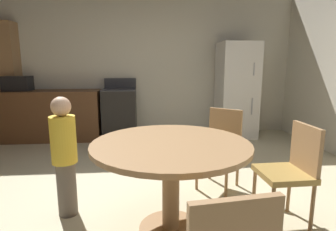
{
  "coord_description": "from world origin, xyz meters",
  "views": [
    {
      "loc": [
        -0.01,
        -2.35,
        1.36
      ],
      "look_at": [
        0.26,
        0.73,
        0.78
      ],
      "focal_mm": 29.03,
      "sensor_mm": 36.0,
      "label": 1
    }
  ],
  "objects_px": {
    "refrigerator": "(236,90)",
    "person_child": "(64,154)",
    "oven_range": "(120,113)",
    "chair_northeast": "(221,143)",
    "chair_east": "(291,168)",
    "microwave": "(18,83)",
    "dining_table": "(171,161)"
  },
  "relations": [
    {
      "from": "dining_table",
      "to": "chair_east",
      "type": "xyz_separation_m",
      "value": [
        1.03,
        0.03,
        -0.11
      ]
    },
    {
      "from": "refrigerator",
      "to": "microwave",
      "type": "distance_m",
      "value": 3.95
    },
    {
      "from": "refrigerator",
      "to": "person_child",
      "type": "distance_m",
      "value": 3.57
    },
    {
      "from": "person_child",
      "to": "oven_range",
      "type": "bearing_deg",
      "value": 104.37
    },
    {
      "from": "chair_east",
      "to": "person_child",
      "type": "xyz_separation_m",
      "value": [
        -1.95,
        0.3,
        0.08
      ]
    },
    {
      "from": "chair_east",
      "to": "person_child",
      "type": "distance_m",
      "value": 1.97
    },
    {
      "from": "dining_table",
      "to": "chair_east",
      "type": "distance_m",
      "value": 1.03
    },
    {
      "from": "dining_table",
      "to": "chair_east",
      "type": "relative_size",
      "value": 1.44
    },
    {
      "from": "refrigerator",
      "to": "person_child",
      "type": "height_order",
      "value": "refrigerator"
    },
    {
      "from": "oven_range",
      "to": "person_child",
      "type": "relative_size",
      "value": 1.01
    },
    {
      "from": "refrigerator",
      "to": "chair_east",
      "type": "relative_size",
      "value": 2.02
    },
    {
      "from": "oven_range",
      "to": "dining_table",
      "type": "bearing_deg",
      "value": -77.45
    },
    {
      "from": "oven_range",
      "to": "chair_northeast",
      "type": "relative_size",
      "value": 1.26
    },
    {
      "from": "refrigerator",
      "to": "microwave",
      "type": "bearing_deg",
      "value": 179.27
    },
    {
      "from": "refrigerator",
      "to": "chair_northeast",
      "type": "xyz_separation_m",
      "value": [
        -0.89,
        -2.12,
        -0.38
      ]
    },
    {
      "from": "chair_east",
      "to": "person_child",
      "type": "height_order",
      "value": "person_child"
    },
    {
      "from": "oven_range",
      "to": "chair_northeast",
      "type": "distance_m",
      "value": 2.53
    },
    {
      "from": "refrigerator",
      "to": "chair_northeast",
      "type": "distance_m",
      "value": 2.33
    },
    {
      "from": "oven_range",
      "to": "person_child",
      "type": "height_order",
      "value": "oven_range"
    },
    {
      "from": "dining_table",
      "to": "person_child",
      "type": "distance_m",
      "value": 0.98
    },
    {
      "from": "refrigerator",
      "to": "chair_northeast",
      "type": "height_order",
      "value": "refrigerator"
    },
    {
      "from": "refrigerator",
      "to": "person_child",
      "type": "relative_size",
      "value": 1.61
    },
    {
      "from": "oven_range",
      "to": "microwave",
      "type": "relative_size",
      "value": 2.5
    },
    {
      "from": "microwave",
      "to": "person_child",
      "type": "height_order",
      "value": "microwave"
    },
    {
      "from": "refrigerator",
      "to": "chair_northeast",
      "type": "bearing_deg",
      "value": -112.68
    },
    {
      "from": "chair_east",
      "to": "oven_range",
      "type": "bearing_deg",
      "value": -61.89
    },
    {
      "from": "oven_range",
      "to": "chair_northeast",
      "type": "xyz_separation_m",
      "value": [
        1.3,
        -2.17,
        0.03
      ]
    },
    {
      "from": "dining_table",
      "to": "chair_northeast",
      "type": "bearing_deg",
      "value": 51.69
    },
    {
      "from": "microwave",
      "to": "person_child",
      "type": "relative_size",
      "value": 0.4
    },
    {
      "from": "refrigerator",
      "to": "chair_east",
      "type": "distance_m",
      "value": 2.96
    },
    {
      "from": "oven_range",
      "to": "chair_northeast",
      "type": "height_order",
      "value": "oven_range"
    },
    {
      "from": "oven_range",
      "to": "microwave",
      "type": "distance_m",
      "value": 1.85
    }
  ]
}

